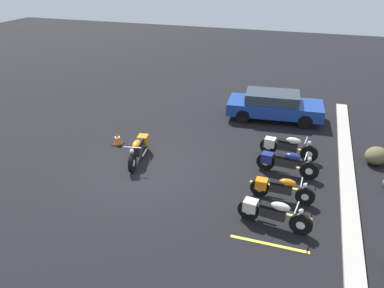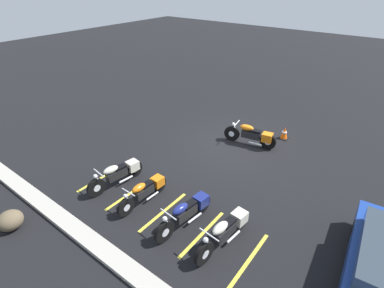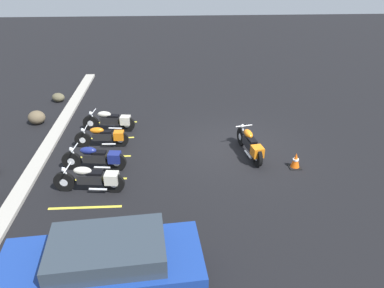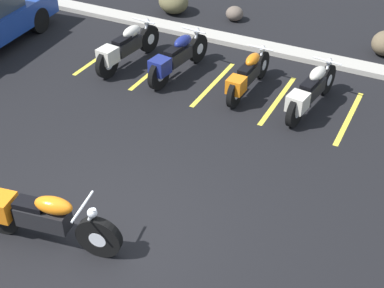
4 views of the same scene
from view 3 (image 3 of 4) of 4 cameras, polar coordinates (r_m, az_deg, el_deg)
name	(u,v)px [view 3 (image 3 of 4)]	position (r m, az deg, el deg)	size (l,w,h in m)	color
ground	(232,147)	(14.07, 6.16, -0.45)	(60.00, 60.00, 0.00)	black
motorcycle_orange_featured	(250,144)	(13.34, 8.89, -0.05)	(2.23, 0.76, 0.88)	black
parked_bike_0	(92,179)	(11.69, -14.97, -5.16)	(0.64, 2.17, 0.86)	black
parked_bike_1	(97,158)	(12.76, -14.30, -2.09)	(0.64, 2.16, 0.85)	black
parked_bike_2	(104,137)	(14.21, -13.25, 1.12)	(0.56, 2.00, 0.78)	black
parked_bike_3	(111,121)	(15.40, -12.22, 3.49)	(0.66, 2.12, 0.84)	black
car_blue	(104,263)	(8.57, -13.32, -17.24)	(2.16, 4.44, 1.29)	black
concrete_curb	(45,151)	(14.64, -21.47, -0.94)	(18.00, 0.50, 0.12)	#A8A399
landscape_rock_0	(37,117)	(17.03, -22.59, 3.76)	(0.64, 0.70, 0.58)	brown
landscape_rock_2	(58,97)	(19.24, -19.71, 6.70)	(0.63, 0.51, 0.42)	brown
traffic_cone	(296,161)	(13.08, 15.51, -2.47)	(0.40, 0.40, 0.55)	black
stall_line_0	(85,207)	(11.33, -15.98, -9.28)	(0.10, 2.10, 0.00)	gold
stall_line_1	(94,179)	(12.51, -14.70, -5.23)	(0.10, 2.10, 0.00)	gold
stall_line_2	(101,157)	(13.74, -13.66, -1.89)	(0.10, 2.10, 0.00)	gold
stall_line_3	(107,138)	(15.01, -12.80, 0.89)	(0.10, 2.10, 0.00)	gold
stall_line_4	(112,122)	(16.32, -12.07, 3.24)	(0.10, 2.10, 0.00)	gold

